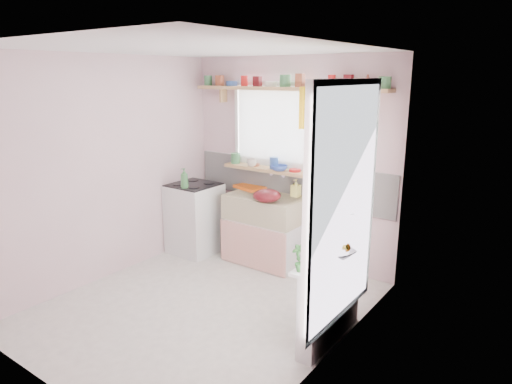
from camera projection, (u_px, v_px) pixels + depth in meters
The scene contains 19 objects.
room at pixel (307, 168), 4.59m from camera, with size 3.20×3.20×3.20m.
sink_unit at pixel (265, 229), 5.62m from camera, with size 0.95×0.65×1.11m.
cooker at pixel (195, 218), 5.96m from camera, with size 0.58×0.58×0.93m.
radiator_ledge at pixel (330, 298), 3.95m from camera, with size 0.22×0.95×0.78m.
windowsill at pixel (274, 170), 5.59m from camera, with size 1.40×0.22×0.04m, color tan.
pine_shelf at pixel (285, 89), 5.25m from camera, with size 2.52×0.24×0.04m, color tan.
shelf_crockery at pixel (284, 82), 5.25m from camera, with size 2.47×0.11×0.12m.
sill_crockery at pixel (274, 164), 5.57m from camera, with size 1.35×0.11×0.12m.
dish_tray at pixel (250, 187), 5.89m from camera, with size 0.38×0.28×0.04m, color orange.
colander at pixel (267, 196), 5.26m from camera, with size 0.33×0.33×0.15m, color #510E13.
jade_plant at pixel (332, 225), 3.97m from camera, with size 0.43×0.37×0.47m, color #2B6D2E.
fruit_bowl at pixel (338, 253), 3.86m from camera, with size 0.27×0.27×0.07m, color silver.
herb_pot at pixel (299, 257), 3.57m from camera, with size 0.12×0.08×0.23m, color #2C6829.
soap_bottle_sink at pixel (296, 188), 5.48m from camera, with size 0.10×0.10×0.21m, color #FBEF6F.
sill_cup at pixel (252, 163), 5.69m from camera, with size 0.12×0.12×0.10m, color beige.
sill_bowl at pixel (279, 168), 5.47m from camera, with size 0.20×0.20×0.06m, color #3756B5.
shelf_vase at pixel (368, 81), 4.73m from camera, with size 0.13×0.13×0.14m, color #AF4935.
cooker_bottle at pixel (184, 178), 5.61m from camera, with size 0.10×0.10×0.25m, color #3E7D42.
fruit at pixel (339, 247), 3.85m from camera, with size 0.20×0.14×0.10m.
Camera 1 is at (2.88, -3.09, 2.28)m, focal length 32.00 mm.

